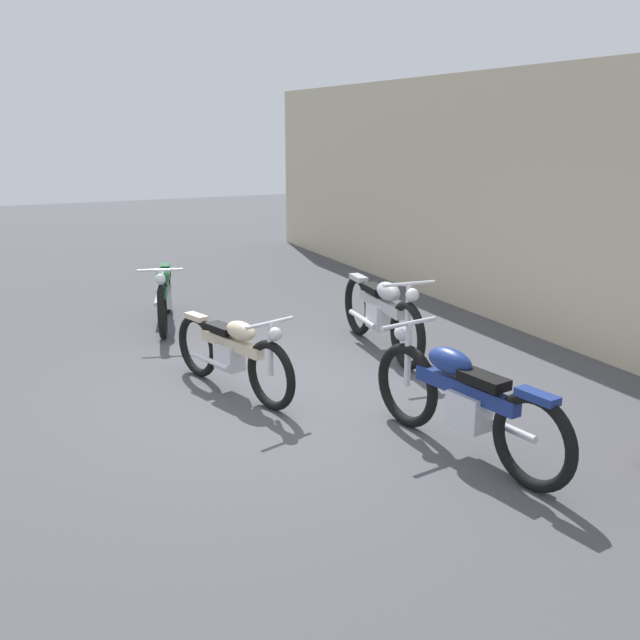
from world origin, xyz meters
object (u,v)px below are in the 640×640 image
object	(u,v)px
motorcycle_blue	(463,400)
motorcycle_cream	(232,352)
motorcycle_silver	(381,312)
motorcycle_green	(164,294)

from	to	relation	value
motorcycle_blue	motorcycle_cream	distance (m)	2.47
motorcycle_silver	motorcycle_green	size ratio (longest dim) A/B	1.12
motorcycle_silver	motorcycle_cream	xyz separation A→B (m)	(0.57, -2.04, -0.05)
motorcycle_blue	motorcycle_green	xyz separation A→B (m)	(-4.92, -1.32, -0.04)
motorcycle_green	motorcycle_blue	bearing A→B (deg)	30.38
motorcycle_blue	motorcycle_cream	bearing A→B (deg)	21.48
motorcycle_silver	motorcycle_cream	size ratio (longest dim) A/B	1.17
motorcycle_silver	motorcycle_cream	bearing A→B (deg)	-68.95
motorcycle_blue	motorcycle_cream	world-z (taller)	motorcycle_blue
motorcycle_cream	motorcycle_silver	bearing A→B (deg)	88.24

